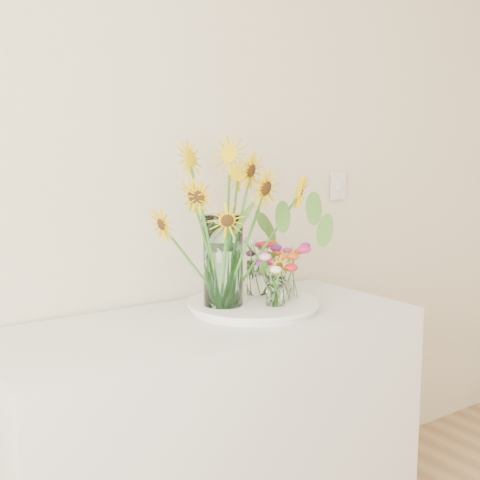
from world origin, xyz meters
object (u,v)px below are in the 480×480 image
Objects in this scene: small_vase_a at (275,291)px; small_vase_b at (281,283)px; tray at (253,306)px; mason_jar at (223,261)px; counter at (212,448)px; small_vase_c at (257,278)px.

small_vase_a is 0.10m from small_vase_b.
small_vase_b reaches higher than tray.
tray is at bearing -9.44° from mason_jar.
counter is at bearing 163.78° from small_vase_a.
small_vase_c is (0.26, 0.11, 0.54)m from counter.
small_vase_a is 0.88× the size of small_vase_b.
small_vase_c is at bearing 74.55° from small_vase_a.
tray is 3.40× the size of small_vase_c.
small_vase_c is at bearing 18.76° from mason_jar.
mason_jar reaches higher than small_vase_c.
small_vase_a is (0.03, -0.09, 0.07)m from tray.
small_vase_c is at bearing 106.48° from small_vase_b.
small_vase_c is (0.07, 0.08, 0.08)m from tray.
mason_jar reaches higher than small_vase_a.
tray is (0.19, 0.02, 0.46)m from counter.
mason_jar is 2.43× the size of small_vase_c.
counter is 0.61m from small_vase_b.
small_vase_a reaches higher than counter.
small_vase_a is (0.22, -0.06, 0.53)m from counter.
counter is 4.48× the size of mason_jar.
tray is 3.65× the size of small_vase_b.
mason_jar is 0.22m from small_vase_c.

